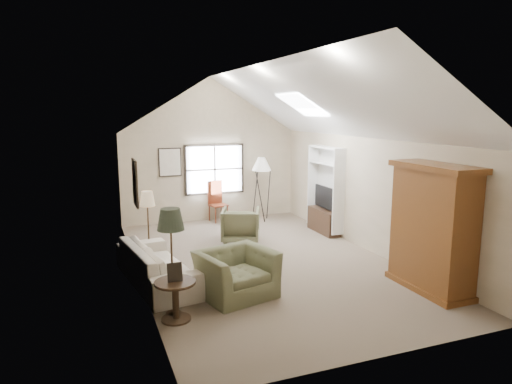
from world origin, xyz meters
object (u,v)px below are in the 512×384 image
object	(u,v)px
sofa	(158,264)
side_chair	(218,202)
armoire	(433,228)
armchair_near	(236,274)
coffee_table	(233,269)
armchair_far	(241,225)
side_table	(176,301)

from	to	relation	value
sofa	side_chair	world-z (taller)	side_chair
armoire	side_chair	world-z (taller)	armoire
armchair_near	coffee_table	xyz separation A→B (m)	(0.19, 0.75, -0.19)
sofa	armchair_near	bearing A→B (deg)	-141.92
sofa	side_chair	size ratio (longest dim) A/B	2.15
armchair_far	coffee_table	world-z (taller)	armchair_far
armchair_near	sofa	bearing A→B (deg)	122.69
coffee_table	side_table	world-z (taller)	side_table
armchair_far	side_table	size ratio (longest dim) A/B	1.46
side_table	side_chair	world-z (taller)	side_chair
side_table	side_chair	size ratio (longest dim) A/B	0.54
armchair_near	coffee_table	size ratio (longest dim) A/B	1.52
armoire	side_table	world-z (taller)	armoire
coffee_table	armchair_far	bearing A→B (deg)	67.82
sofa	coffee_table	distance (m)	1.36
coffee_table	side_table	distance (m)	1.85
sofa	side_chair	bearing A→B (deg)	-38.28
armoire	side_table	distance (m)	4.47
armoire	armchair_far	xyz separation A→B (m)	(-2.13, 3.96, -0.70)
armoire	coffee_table	bearing A→B (deg)	151.32
sofa	side_table	world-z (taller)	sofa
armoire	side_table	size ratio (longest dim) A/B	3.61
armchair_near	side_table	world-z (taller)	armchair_near
side_table	coffee_table	bearing A→B (deg)	44.50
coffee_table	armchair_near	bearing A→B (deg)	-104.30
side_chair	coffee_table	bearing A→B (deg)	-114.51
side_chair	armchair_far	bearing A→B (deg)	-103.61
coffee_table	side_table	xyz separation A→B (m)	(-1.32, -1.30, 0.10)
armchair_near	side_chair	xyz separation A→B (m)	(1.19, 5.17, 0.18)
side_table	armchair_near	bearing A→B (deg)	25.86
sofa	armoire	bearing A→B (deg)	-123.20
armoire	sofa	bearing A→B (deg)	155.70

